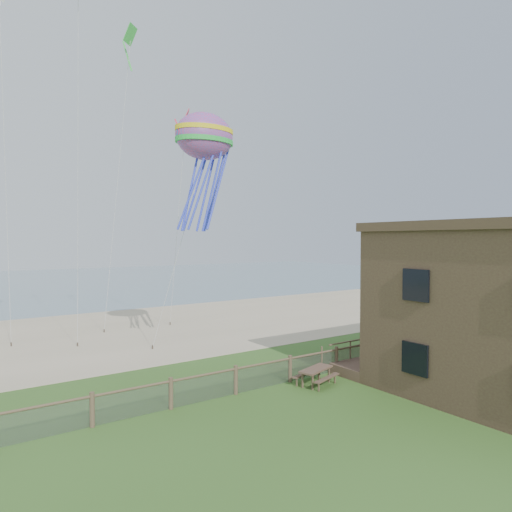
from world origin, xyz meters
name	(u,v)px	position (x,y,z in m)	size (l,w,h in m)	color
ground	(336,446)	(0.00, 0.00, 0.00)	(160.00, 160.00, 0.00)	#31521C
sand_beach	(116,332)	(0.00, 22.00, 0.00)	(72.00, 20.00, 0.02)	tan
ocean	(23,284)	(0.00, 66.00, 0.00)	(160.00, 68.00, 0.02)	slate
chainlink_fence	(236,382)	(0.00, 6.00, 0.55)	(36.20, 0.20, 1.25)	brown
motel_deck	(436,351)	(13.00, 5.00, 0.25)	(15.00, 2.00, 0.50)	brown
picnic_table	(316,376)	(3.71, 5.00, 0.40)	(1.88, 1.42, 0.79)	brown
octopus_kite	(205,169)	(2.20, 12.75, 10.66)	(3.52, 2.48, 7.24)	#FF285C
kite_red	(185,128)	(3.79, 18.44, 14.36)	(1.17, 0.70, 2.54)	#F12A4C
kite_green	(130,45)	(-0.03, 18.47, 19.05)	(1.20, 0.70, 2.56)	green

